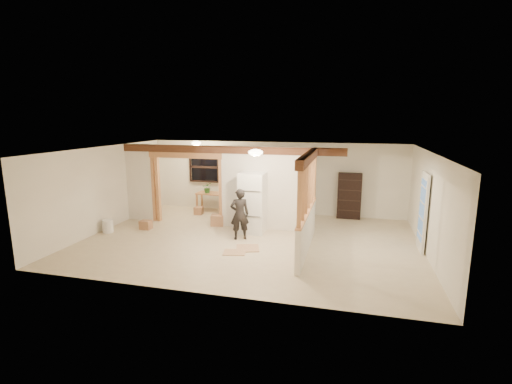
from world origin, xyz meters
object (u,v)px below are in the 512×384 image
(refrigerator, at_px, (253,203))
(shop_vac, at_px, (154,204))
(work_table, at_px, (212,202))
(bookshelf, at_px, (349,196))
(woman, at_px, (240,214))

(refrigerator, distance_m, shop_vac, 4.38)
(work_table, xyz_separation_m, bookshelf, (4.77, 0.26, 0.42))
(shop_vac, xyz_separation_m, bookshelf, (6.81, 0.80, 0.48))
(work_table, bearing_deg, bookshelf, 4.78)
(shop_vac, bearing_deg, bookshelf, 6.67)
(refrigerator, bearing_deg, shop_vac, 160.18)
(refrigerator, distance_m, woman, 0.76)
(woman, bearing_deg, shop_vac, -53.32)
(refrigerator, height_order, work_table, refrigerator)
(refrigerator, bearing_deg, bookshelf, 39.74)
(work_table, relative_size, shop_vac, 1.90)
(woman, distance_m, shop_vac, 4.49)
(woman, bearing_deg, refrigerator, -128.05)
(refrigerator, xyz_separation_m, work_table, (-2.04, 2.01, -0.54))
(bookshelf, bearing_deg, shop_vac, -173.33)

